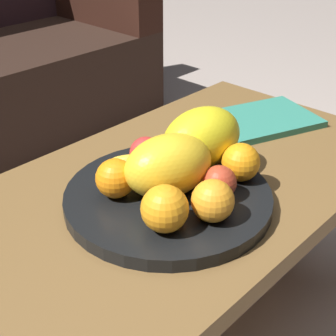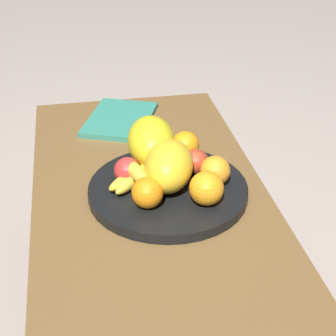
% 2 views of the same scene
% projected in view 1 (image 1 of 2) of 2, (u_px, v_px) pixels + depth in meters
% --- Properties ---
extents(coffee_table, '(1.06, 0.56, 0.44)m').
position_uv_depth(coffee_table, '(170.00, 207.00, 1.00)').
color(coffee_table, brown).
rests_on(coffee_table, ground_plane).
extents(fruit_bowl, '(0.38, 0.38, 0.03)m').
position_uv_depth(fruit_bowl, '(168.00, 197.00, 0.91)').
color(fruit_bowl, black).
rests_on(fruit_bowl, coffee_table).
extents(melon_large_front, '(0.19, 0.16, 0.11)m').
position_uv_depth(melon_large_front, '(168.00, 166.00, 0.88)').
color(melon_large_front, yellow).
rests_on(melon_large_front, fruit_bowl).
extents(melon_smaller_beside, '(0.18, 0.13, 0.12)m').
position_uv_depth(melon_smaller_beside, '(202.00, 138.00, 0.96)').
color(melon_smaller_beside, yellow).
rests_on(melon_smaller_beside, fruit_bowl).
extents(orange_front, '(0.07, 0.07, 0.07)m').
position_uv_depth(orange_front, '(213.00, 201.00, 0.81)').
color(orange_front, orange).
rests_on(orange_front, fruit_bowl).
extents(orange_left, '(0.07, 0.07, 0.07)m').
position_uv_depth(orange_left, '(115.00, 178.00, 0.88)').
color(orange_left, orange).
rests_on(orange_left, fruit_bowl).
extents(orange_right, '(0.08, 0.08, 0.08)m').
position_uv_depth(orange_right, '(165.00, 209.00, 0.79)').
color(orange_right, orange).
rests_on(orange_right, fruit_bowl).
extents(orange_back, '(0.07, 0.07, 0.07)m').
position_uv_depth(orange_back, '(241.00, 162.00, 0.93)').
color(orange_back, orange).
rests_on(orange_back, fruit_bowl).
extents(apple_front, '(0.06, 0.06, 0.06)m').
position_uv_depth(apple_front, '(218.00, 183.00, 0.87)').
color(apple_front, '#B23A22').
rests_on(apple_front, fruit_bowl).
extents(apple_left, '(0.06, 0.06, 0.06)m').
position_uv_depth(apple_left, '(146.00, 153.00, 0.97)').
color(apple_left, red).
rests_on(apple_left, fruit_bowl).
extents(banana_bunch, '(0.17, 0.14, 0.06)m').
position_uv_depth(banana_bunch, '(145.00, 162.00, 0.95)').
color(banana_bunch, gold).
rests_on(banana_bunch, fruit_bowl).
extents(magazine, '(0.30, 0.26, 0.02)m').
position_uv_depth(magazine, '(263.00, 120.00, 1.22)').
color(magazine, '#33836F').
rests_on(magazine, coffee_table).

